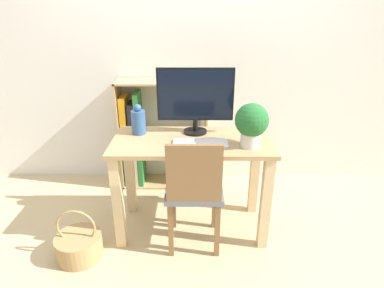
% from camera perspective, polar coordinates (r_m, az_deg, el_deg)
% --- Properties ---
extents(ground_plane, '(10.00, 10.00, 0.00)m').
position_cam_1_polar(ground_plane, '(2.71, -0.01, -14.32)').
color(ground_plane, '#CCB284').
extents(wall_back, '(8.00, 0.05, 2.60)m').
position_cam_1_polar(wall_back, '(3.04, 0.08, 16.65)').
color(wall_back, silver).
rests_on(wall_back, ground_plane).
extents(desk, '(1.16, 0.56, 0.76)m').
position_cam_1_polar(desk, '(2.39, -0.01, -3.16)').
color(desk, tan).
rests_on(desk, ground_plane).
extents(monitor, '(0.56, 0.18, 0.49)m').
position_cam_1_polar(monitor, '(2.37, 0.61, 8.38)').
color(monitor, black).
rests_on(monitor, desk).
extents(keyboard, '(0.38, 0.15, 0.02)m').
position_cam_1_polar(keyboard, '(2.24, 1.50, 0.12)').
color(keyboard, silver).
rests_on(keyboard, desk).
extents(vase, '(0.10, 0.10, 0.23)m').
position_cam_1_polar(vase, '(2.44, -9.50, 4.05)').
color(vase, '#33598C').
rests_on(vase, desk).
extents(potted_plant, '(0.23, 0.23, 0.30)m').
position_cam_1_polar(potted_plant, '(2.19, 10.54, 3.72)').
color(potted_plant, silver).
rests_on(potted_plant, desk).
extents(chair, '(0.40, 0.40, 0.88)m').
position_cam_1_polar(chair, '(2.24, 0.37, -8.02)').
color(chair, slate).
rests_on(chair, ground_plane).
extents(bookshelf, '(0.82, 0.28, 1.04)m').
position_cam_1_polar(bookshelf, '(3.11, -7.95, 0.95)').
color(bookshelf, tan).
rests_on(bookshelf, ground_plane).
extents(basket, '(0.32, 0.32, 0.39)m').
position_cam_1_polar(basket, '(2.51, -19.45, -16.56)').
color(basket, tan).
rests_on(basket, ground_plane).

